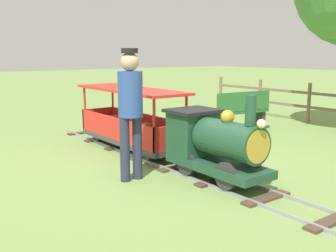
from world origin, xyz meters
TOP-DOWN VIEW (x-y plane):
  - ground_plane at (0.00, 0.00)m, footprint 60.00×60.00m
  - track at (0.00, -0.00)m, footprint 0.66×6.05m
  - locomotive at (0.00, 1.05)m, footprint 0.62×1.45m
  - passenger_car at (0.00, -0.90)m, footprint 0.72×2.35m
  - conductor_person at (0.80, 0.42)m, footprint 0.30×0.30m
  - park_bench at (-2.51, -0.90)m, footprint 1.33×0.53m

SIDE VIEW (x-z plane):
  - ground_plane at x=0.00m, z-range 0.00..0.00m
  - track at x=0.00m, z-range 0.00..0.04m
  - park_bench at x=-2.51m, z-range 0.01..0.83m
  - passenger_car at x=0.00m, z-range -0.06..0.91m
  - locomotive at x=0.00m, z-range -0.05..1.03m
  - conductor_person at x=0.80m, z-range 0.15..1.77m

